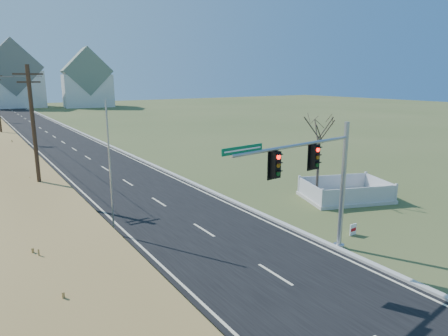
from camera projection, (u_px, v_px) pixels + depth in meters
ground at (247, 258)px, 18.49m from camera, size 260.00×260.00×0.00m
road at (49, 134)px, 59.40m from camera, size 8.00×180.00×0.06m
curb at (78, 131)px, 61.59m from camera, size 0.30×180.00×0.18m
utility_pole_near at (34, 132)px, 26.28m from camera, size 1.80×0.26×9.00m
condo_n at (13, 80)px, 109.52m from camera, size 15.27×10.20×18.54m
condo_ne at (87, 82)px, 112.69m from camera, size 14.12×10.51×16.52m
traffic_signal_mast at (320, 177)px, 17.66m from camera, size 7.72×1.24×6.19m
fence_enclosure at (345, 195)px, 27.50m from camera, size 6.56×5.48×1.27m
open_sign at (353, 229)px, 21.11m from camera, size 0.49×0.08×0.61m
flagpole at (111, 183)px, 20.54m from camera, size 0.32×0.32×7.17m
bare_tree at (320, 127)px, 27.03m from camera, size 2.30×2.30×6.09m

